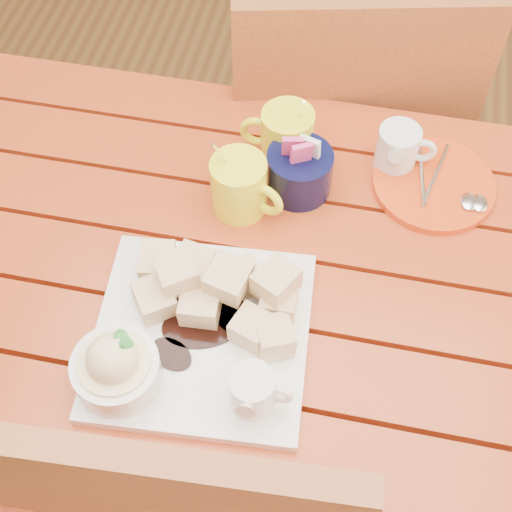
% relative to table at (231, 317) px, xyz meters
% --- Properties ---
extents(ground, '(5.00, 5.00, 0.00)m').
position_rel_table_xyz_m(ground, '(0.00, -0.00, -0.64)').
color(ground, brown).
rests_on(ground, ground).
extents(table, '(1.20, 0.79, 0.75)m').
position_rel_table_xyz_m(table, '(0.00, 0.00, 0.00)').
color(table, maroon).
rests_on(table, ground).
extents(dessert_plate, '(0.31, 0.31, 0.12)m').
position_rel_table_xyz_m(dessert_plate, '(-0.03, -0.11, 0.14)').
color(dessert_plate, white).
rests_on(dessert_plate, table).
extents(coffee_mug_left, '(0.12, 0.08, 0.14)m').
position_rel_table_xyz_m(coffee_mug_left, '(0.04, 0.25, 0.16)').
color(coffee_mug_left, yellow).
rests_on(coffee_mug_left, table).
extents(coffee_mug_right, '(0.12, 0.08, 0.14)m').
position_rel_table_xyz_m(coffee_mug_right, '(-0.01, 0.14, 0.16)').
color(coffee_mug_right, yellow).
rests_on(coffee_mug_right, table).
extents(cream_pitcher, '(0.10, 0.08, 0.08)m').
position_rel_table_xyz_m(cream_pitcher, '(0.21, 0.27, 0.15)').
color(cream_pitcher, white).
rests_on(cream_pitcher, table).
extents(sugar_caddy, '(0.10, 0.10, 0.11)m').
position_rel_table_xyz_m(sugar_caddy, '(0.07, 0.19, 0.15)').
color(sugar_caddy, black).
rests_on(sugar_caddy, table).
extents(orange_saucer, '(0.19, 0.19, 0.02)m').
position_rel_table_xyz_m(orange_saucer, '(0.28, 0.23, 0.11)').
color(orange_saucer, '#DD4213').
rests_on(orange_saucer, table).
extents(chair_far, '(0.53, 0.53, 0.93)m').
position_rel_table_xyz_m(chair_far, '(0.11, 0.54, -0.12)').
color(chair_far, brown).
rests_on(chair_far, ground).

